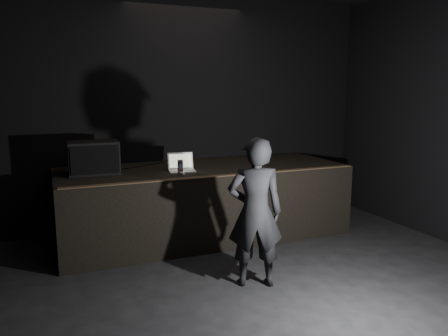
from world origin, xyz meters
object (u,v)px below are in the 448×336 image
Objects in this scene: beer_can at (180,167)px; stage_riser at (204,201)px; person at (255,213)px; laptop at (181,166)px; stage_monitor at (94,158)px.

stage_riser is at bearing 37.84° from beer_can.
person is at bearing -74.52° from beer_can.
stage_riser is 0.70m from laptop.
person reaches higher than laptop.
laptop is at bearing -58.96° from person.
beer_can is 1.49m from person.
stage_monitor is at bearing 175.44° from laptop.
laptop is 0.19m from beer_can.
stage_riser is 22.47× the size of beer_can.
laptop is (-0.37, -0.17, 0.56)m from stage_riser.
stage_monitor reaches higher than beer_can.
person is (-0.05, -1.75, 0.30)m from stage_riser.
stage_riser is 6.24× the size of stage_monitor.
stage_riser is 10.47× the size of laptop.
person is at bearing -70.43° from laptop.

